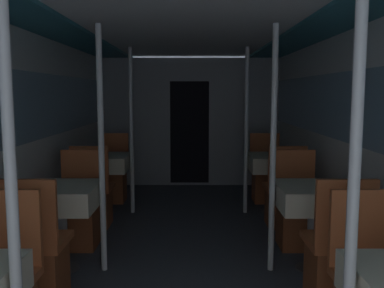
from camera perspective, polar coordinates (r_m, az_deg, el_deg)
name	(u,v)px	position (r m, az deg, el deg)	size (l,w,h in m)	color
wall_left	(24,141)	(4.14, -21.45, 0.34)	(0.05, 8.28, 2.10)	silver
wall_right	(355,141)	(4.11, 20.90, 0.33)	(0.05, 8.28, 2.10)	silver
ceiling_panel	(189,23)	(3.87, -0.36, 15.88)	(2.98, 8.28, 0.07)	silver
bulkhead_far	(191,123)	(7.10, -0.07, 2.88)	(2.92, 0.09, 2.10)	gray
support_pole_left_0	(14,207)	(2.00, -22.59, -7.80)	(0.05, 0.05, 2.10)	silver
dining_table_left_1	(62,200)	(3.87, -16.92, -7.10)	(0.64, 0.64, 0.75)	#4C4C51
chair_left_near_1	(40,263)	(3.44, -19.66, -14.67)	(0.42, 0.42, 0.96)	brown
chair_left_far_1	(81,217)	(4.49, -14.57, -9.39)	(0.42, 0.42, 0.96)	brown
support_pole_left_1	(103,151)	(3.70, -11.74, -0.86)	(0.05, 0.05, 2.10)	silver
dining_table_left_2	(105,164)	(5.58, -11.47, -2.70)	(0.64, 0.64, 0.75)	#4C4C51
chair_left_near_2	(96,201)	(5.09, -12.72, -7.40)	(0.42, 0.42, 0.96)	brown
chair_left_far_2	(114,180)	(6.20, -10.31, -4.79)	(0.42, 0.42, 0.96)	brown
support_pole_left_2	(133,131)	(5.47, -7.83, 1.67)	(0.05, 0.05, 2.10)	silver
support_pole_right_0	(355,208)	(1.97, 20.89, -7.94)	(0.05, 0.05, 2.10)	silver
dining_table_right_1	(316,200)	(3.84, 16.26, -7.16)	(0.64, 0.64, 0.75)	#4C4C51
chair_right_near_1	(337,263)	(3.41, 18.83, -14.80)	(0.42, 0.42, 0.96)	brown
chair_right_far_1	(299,217)	(4.47, 14.05, -9.45)	(0.42, 0.42, 0.96)	brown
support_pole_right_1	(275,151)	(3.68, 11.01, -0.88)	(0.05, 0.05, 2.10)	silver
dining_table_right_2	(276,165)	(5.57, 11.16, -2.72)	(0.64, 0.64, 0.75)	#4C4C51
chair_right_near_2	(285,201)	(5.08, 12.31, -7.44)	(0.42, 0.42, 0.96)	brown
chair_right_far_2	(268,180)	(6.19, 10.07, -4.81)	(0.42, 0.42, 0.96)	brown
support_pole_right_2	(248,131)	(5.45, 7.49, 1.67)	(0.05, 0.05, 2.10)	silver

